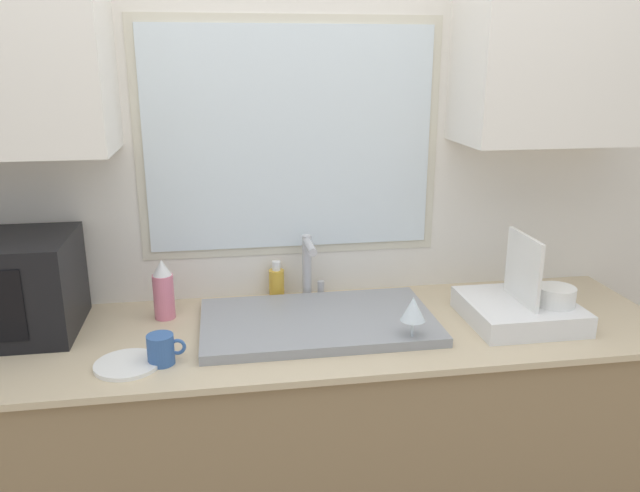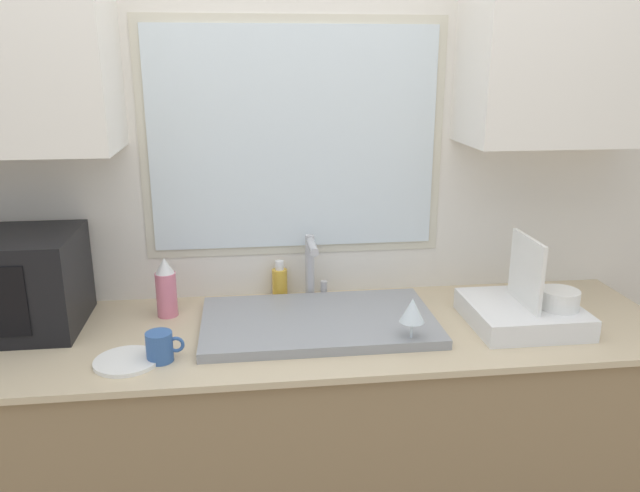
{
  "view_description": "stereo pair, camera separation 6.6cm",
  "coord_description": "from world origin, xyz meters",
  "px_view_note": "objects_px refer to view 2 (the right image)",
  "views": [
    {
      "loc": [
        -0.24,
        -1.48,
        1.73
      ],
      "look_at": [
        0.05,
        0.29,
        1.2
      ],
      "focal_mm": 35.0,
      "sensor_mm": 36.0,
      "label": 1
    },
    {
      "loc": [
        -0.17,
        -1.49,
        1.73
      ],
      "look_at": [
        0.05,
        0.29,
        1.2
      ],
      "focal_mm": 35.0,
      "sensor_mm": 36.0,
      "label": 2
    }
  ],
  "objects_px": {
    "microwave": "(10,282)",
    "soap_bottle": "(280,282)",
    "faucet": "(312,263)",
    "dish_rack": "(526,310)",
    "spray_bottle": "(166,288)",
    "mug_near_sink": "(160,347)",
    "wine_glass": "(412,312)"
  },
  "relations": [
    {
      "from": "microwave",
      "to": "spray_bottle",
      "type": "xyz_separation_m",
      "value": [
        0.47,
        0.04,
        -0.06
      ]
    },
    {
      "from": "dish_rack",
      "to": "spray_bottle",
      "type": "bearing_deg",
      "value": 169.36
    },
    {
      "from": "microwave",
      "to": "soap_bottle",
      "type": "xyz_separation_m",
      "value": [
        0.85,
        0.16,
        -0.09
      ]
    },
    {
      "from": "microwave",
      "to": "mug_near_sink",
      "type": "relative_size",
      "value": 3.89
    },
    {
      "from": "spray_bottle",
      "to": "microwave",
      "type": "bearing_deg",
      "value": -174.88
    },
    {
      "from": "spray_bottle",
      "to": "mug_near_sink",
      "type": "distance_m",
      "value": 0.34
    },
    {
      "from": "faucet",
      "to": "dish_rack",
      "type": "bearing_deg",
      "value": -24.14
    },
    {
      "from": "microwave",
      "to": "soap_bottle",
      "type": "height_order",
      "value": "microwave"
    },
    {
      "from": "soap_bottle",
      "to": "faucet",
      "type": "bearing_deg",
      "value": -21.65
    },
    {
      "from": "faucet",
      "to": "microwave",
      "type": "xyz_separation_m",
      "value": [
        -0.96,
        -0.12,
        0.01
      ]
    },
    {
      "from": "faucet",
      "to": "soap_bottle",
      "type": "relative_size",
      "value": 1.71
    },
    {
      "from": "faucet",
      "to": "microwave",
      "type": "relative_size",
      "value": 0.56
    },
    {
      "from": "dish_rack",
      "to": "soap_bottle",
      "type": "xyz_separation_m",
      "value": [
        -0.77,
        0.34,
        0.01
      ]
    },
    {
      "from": "soap_bottle",
      "to": "mug_near_sink",
      "type": "relative_size",
      "value": 1.27
    },
    {
      "from": "spray_bottle",
      "to": "soap_bottle",
      "type": "xyz_separation_m",
      "value": [
        0.38,
        0.12,
        -0.04
      ]
    },
    {
      "from": "faucet",
      "to": "dish_rack",
      "type": "height_order",
      "value": "dish_rack"
    },
    {
      "from": "mug_near_sink",
      "to": "faucet",
      "type": "bearing_deg",
      "value": 40.79
    },
    {
      "from": "faucet",
      "to": "spray_bottle",
      "type": "xyz_separation_m",
      "value": [
        -0.49,
        -0.08,
        -0.04
      ]
    },
    {
      "from": "faucet",
      "to": "soap_bottle",
      "type": "distance_m",
      "value": 0.14
    },
    {
      "from": "dish_rack",
      "to": "spray_bottle",
      "type": "height_order",
      "value": "dish_rack"
    },
    {
      "from": "faucet",
      "to": "dish_rack",
      "type": "relative_size",
      "value": 0.68
    },
    {
      "from": "soap_bottle",
      "to": "spray_bottle",
      "type": "bearing_deg",
      "value": -162.19
    },
    {
      "from": "microwave",
      "to": "soap_bottle",
      "type": "relative_size",
      "value": 3.07
    },
    {
      "from": "dish_rack",
      "to": "wine_glass",
      "type": "bearing_deg",
      "value": -164.2
    },
    {
      "from": "faucet",
      "to": "soap_bottle",
      "type": "xyz_separation_m",
      "value": [
        -0.11,
        0.04,
        -0.08
      ]
    },
    {
      "from": "faucet",
      "to": "dish_rack",
      "type": "distance_m",
      "value": 0.72
    },
    {
      "from": "faucet",
      "to": "spray_bottle",
      "type": "distance_m",
      "value": 0.5
    },
    {
      "from": "spray_bottle",
      "to": "soap_bottle",
      "type": "distance_m",
      "value": 0.4
    },
    {
      "from": "faucet",
      "to": "soap_bottle",
      "type": "height_order",
      "value": "faucet"
    },
    {
      "from": "soap_bottle",
      "to": "wine_glass",
      "type": "height_order",
      "value": "wine_glass"
    },
    {
      "from": "faucet",
      "to": "microwave",
      "type": "distance_m",
      "value": 0.96
    },
    {
      "from": "mug_near_sink",
      "to": "wine_glass",
      "type": "bearing_deg",
      "value": 0.03
    }
  ]
}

